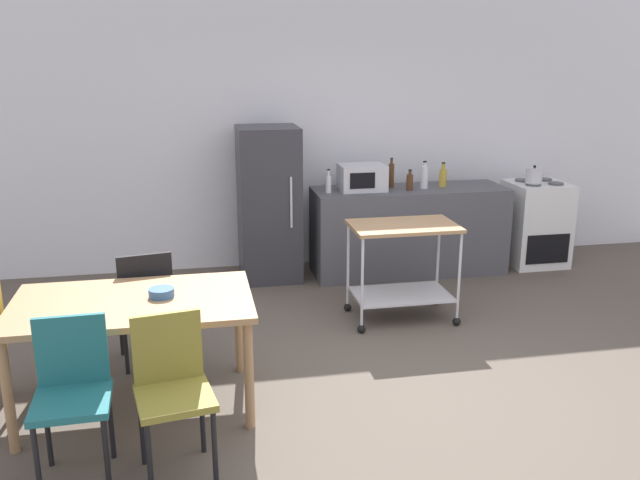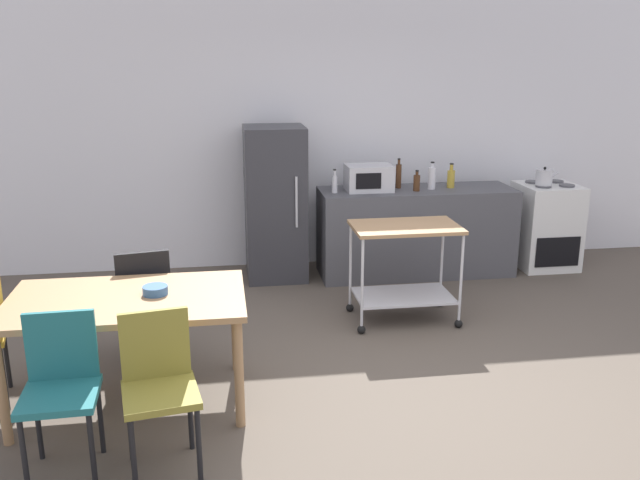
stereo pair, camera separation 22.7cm
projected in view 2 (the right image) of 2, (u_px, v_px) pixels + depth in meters
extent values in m
plane|color=brown|center=(393.00, 400.00, 4.53)|extent=(12.00, 12.00, 0.00)
cube|color=white|center=(322.00, 130.00, 7.18)|extent=(8.40, 0.12, 2.90)
cube|color=#4C4C51|center=(416.00, 232.00, 7.01)|extent=(2.00, 0.64, 0.90)
cube|color=#A37A51|center=(126.00, 300.00, 4.30)|extent=(1.50, 0.90, 0.04)
cylinder|color=#A37A51|center=(2.00, 390.00, 3.93)|extent=(0.06, 0.06, 0.71)
cylinder|color=#A37A51|center=(239.00, 374.00, 4.13)|extent=(0.06, 0.06, 0.71)
cylinder|color=#A37A51|center=(35.00, 336.00, 4.68)|extent=(0.06, 0.06, 0.71)
cylinder|color=#A37A51|center=(235.00, 325.00, 4.88)|extent=(0.06, 0.06, 0.71)
cube|color=#1E666B|center=(60.00, 397.00, 3.63)|extent=(0.41, 0.41, 0.04)
cube|color=#1E666B|center=(61.00, 345.00, 3.74)|extent=(0.38, 0.04, 0.40)
cylinder|color=black|center=(24.00, 458.00, 3.51)|extent=(0.03, 0.03, 0.45)
cylinder|color=black|center=(92.00, 451.00, 3.56)|extent=(0.03, 0.03, 0.45)
cylinder|color=black|center=(38.00, 423.00, 3.83)|extent=(0.03, 0.03, 0.45)
cylinder|color=black|center=(100.00, 418.00, 3.89)|extent=(0.03, 0.03, 0.45)
cylinder|color=black|center=(7.00, 357.00, 4.65)|extent=(0.03, 0.03, 0.45)
cylinder|color=black|center=(4.00, 379.00, 4.34)|extent=(0.03, 0.03, 0.45)
cube|color=black|center=(143.00, 299.00, 5.04)|extent=(0.47, 0.47, 0.04)
cube|color=black|center=(143.00, 279.00, 4.82)|extent=(0.38, 0.10, 0.40)
cylinder|color=black|center=(166.00, 319.00, 5.32)|extent=(0.03, 0.03, 0.45)
cylinder|color=black|center=(121.00, 324.00, 5.21)|extent=(0.03, 0.03, 0.45)
cylinder|color=black|center=(171.00, 335.00, 5.01)|extent=(0.03, 0.03, 0.45)
cylinder|color=black|center=(124.00, 342.00, 4.90)|extent=(0.03, 0.03, 0.45)
cube|color=olive|center=(161.00, 395.00, 3.65)|extent=(0.46, 0.46, 0.04)
cube|color=olive|center=(155.00, 344.00, 3.75)|extent=(0.38, 0.09, 0.40)
cylinder|color=black|center=(133.00, 457.00, 3.51)|extent=(0.03, 0.03, 0.45)
cylinder|color=black|center=(199.00, 446.00, 3.61)|extent=(0.03, 0.03, 0.45)
cylinder|color=black|center=(130.00, 424.00, 3.82)|extent=(0.03, 0.03, 0.45)
cylinder|color=black|center=(190.00, 414.00, 3.92)|extent=(0.03, 0.03, 0.45)
cube|color=white|center=(546.00, 226.00, 7.24)|extent=(0.60, 0.60, 0.90)
cube|color=black|center=(558.00, 252.00, 7.00)|extent=(0.48, 0.01, 0.32)
cylinder|color=#47474C|center=(543.00, 186.00, 6.98)|extent=(0.16, 0.16, 0.02)
cylinder|color=#47474C|center=(567.00, 186.00, 7.02)|extent=(0.16, 0.16, 0.02)
cylinder|color=#47474C|center=(533.00, 182.00, 7.21)|extent=(0.16, 0.16, 0.02)
cylinder|color=#47474C|center=(556.00, 181.00, 7.25)|extent=(0.16, 0.16, 0.02)
cube|color=#333338|center=(275.00, 204.00, 6.81)|extent=(0.60, 0.60, 1.55)
cylinder|color=silver|center=(297.00, 202.00, 6.51)|extent=(0.02, 0.02, 0.50)
cube|color=#A37A51|center=(406.00, 227.00, 5.67)|extent=(0.90, 0.56, 0.03)
cube|color=silver|center=(403.00, 296.00, 5.84)|extent=(0.83, 0.52, 0.02)
cylinder|color=silver|center=(362.00, 282.00, 5.48)|extent=(0.02, 0.02, 0.76)
sphere|color=black|center=(361.00, 330.00, 5.59)|extent=(0.07, 0.07, 0.07)
cylinder|color=silver|center=(461.00, 277.00, 5.60)|extent=(0.02, 0.02, 0.76)
sphere|color=black|center=(458.00, 324.00, 5.71)|extent=(0.07, 0.07, 0.07)
cylinder|color=silver|center=(350.00, 264.00, 5.95)|extent=(0.02, 0.02, 0.76)
sphere|color=black|center=(350.00, 308.00, 6.06)|extent=(0.07, 0.07, 0.07)
cylinder|color=silver|center=(442.00, 260.00, 6.07)|extent=(0.02, 0.02, 0.76)
sphere|color=black|center=(440.00, 303.00, 6.18)|extent=(0.07, 0.07, 0.07)
cylinder|color=silver|center=(335.00, 185.00, 6.69)|extent=(0.06, 0.06, 0.17)
cylinder|color=silver|center=(335.00, 173.00, 6.66)|extent=(0.03, 0.03, 0.06)
cylinder|color=black|center=(335.00, 170.00, 6.65)|extent=(0.03, 0.03, 0.01)
cube|color=silver|center=(369.00, 178.00, 6.79)|extent=(0.46, 0.34, 0.26)
cube|color=black|center=(369.00, 181.00, 6.62)|extent=(0.25, 0.01, 0.16)
cylinder|color=#4C2D19|center=(399.00, 176.00, 6.91)|extent=(0.06, 0.06, 0.25)
cylinder|color=#4C2D19|center=(399.00, 162.00, 6.87)|extent=(0.03, 0.03, 0.05)
cylinder|color=black|center=(399.00, 159.00, 6.86)|extent=(0.03, 0.03, 0.01)
cylinder|color=#4C2D19|center=(417.00, 183.00, 6.78)|extent=(0.07, 0.07, 0.16)
cylinder|color=#4C2D19|center=(417.00, 173.00, 6.75)|extent=(0.03, 0.03, 0.04)
cylinder|color=black|center=(417.00, 171.00, 6.74)|extent=(0.03, 0.03, 0.01)
cylinder|color=silver|center=(432.00, 178.00, 6.86)|extent=(0.08, 0.08, 0.23)
cylinder|color=silver|center=(432.00, 165.00, 6.82)|extent=(0.03, 0.03, 0.04)
cylinder|color=black|center=(433.00, 162.00, 6.81)|extent=(0.04, 0.04, 0.01)
cylinder|color=gold|center=(451.00, 179.00, 6.94)|extent=(0.08, 0.08, 0.18)
cylinder|color=gold|center=(451.00, 167.00, 6.91)|extent=(0.03, 0.03, 0.06)
cylinder|color=black|center=(452.00, 164.00, 6.90)|extent=(0.04, 0.04, 0.01)
cylinder|color=#33598C|center=(155.00, 290.00, 4.34)|extent=(0.16, 0.16, 0.06)
cylinder|color=silver|center=(544.00, 177.00, 6.98)|extent=(0.17, 0.17, 0.16)
sphere|color=black|center=(545.00, 168.00, 6.95)|extent=(0.03, 0.03, 0.03)
cylinder|color=silver|center=(555.00, 175.00, 6.99)|extent=(0.08, 0.02, 0.07)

